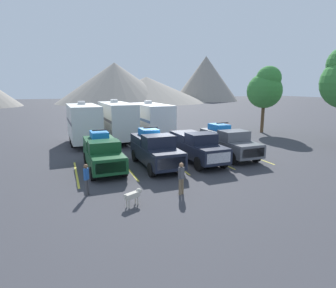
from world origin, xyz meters
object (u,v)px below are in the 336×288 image
pickup_truck_b (155,149)px  pickup_truck_d (228,141)px  person_b (86,177)px  dog (134,195)px  person_a (181,176)px  camper_trailer_c (152,120)px  pickup_truck_a (103,152)px  camper_trailer_a (84,122)px  camper_trailer_b (117,120)px  pickup_truck_c (197,146)px

pickup_truck_b → pickup_truck_d: 6.06m
person_b → dog: person_b is taller
pickup_truck_d → person_a: 8.65m
camper_trailer_c → person_b: bearing=-120.1°
camper_trailer_c → person_a: 14.50m
pickup_truck_a → camper_trailer_a: 8.43m
camper_trailer_a → dog: bearing=-86.1°
camper_trailer_b → pickup_truck_c: bearing=-68.3°
pickup_truck_b → camper_trailer_c: bearing=73.8°
pickup_truck_b → person_b: 5.96m
pickup_truck_a → pickup_truck_d: size_ratio=0.96×
pickup_truck_c → camper_trailer_b: bearing=111.7°
camper_trailer_a → person_b: bearing=-93.9°
pickup_truck_d → camper_trailer_a: bearing=139.8°
camper_trailer_a → person_a: bearing=-76.2°
pickup_truck_a → camper_trailer_a: size_ratio=0.72×
camper_trailer_b → person_b: 13.86m
pickup_truck_c → person_a: size_ratio=3.47×
pickup_truck_b → person_a: size_ratio=3.40×
pickup_truck_a → camper_trailer_a: (-0.50, 8.36, 0.96)m
dog → pickup_truck_b: bearing=63.3°
pickup_truck_a → person_a: size_ratio=3.31×
pickup_truck_a → person_b: (-1.36, -4.20, -0.21)m
pickup_truck_a → person_b: size_ratio=3.43×
camper_trailer_c → camper_trailer_b: bearing=168.7°
pickup_truck_d → dog: bearing=-144.8°
pickup_truck_a → camper_trailer_c: size_ratio=0.70×
pickup_truck_c → camper_trailer_b: size_ratio=0.68×
pickup_truck_d → camper_trailer_b: bearing=126.8°
person_b → pickup_truck_c: bearing=25.1°
pickup_truck_c → dog: 8.26m
pickup_truck_c → person_b: 8.63m
person_a → dog: bearing=-170.3°
pickup_truck_c → camper_trailer_c: bearing=93.4°
pickup_truck_d → camper_trailer_c: (-3.44, 8.33, 0.88)m
pickup_truck_b → dog: bearing=-116.7°
pickup_truck_b → camper_trailer_b: camper_trailer_b is taller
pickup_truck_b → dog: pickup_truck_b is taller
pickup_truck_b → camper_trailer_a: camper_trailer_a is taller
pickup_truck_d → camper_trailer_b: size_ratio=0.68×
person_a → camper_trailer_c: bearing=78.3°
camper_trailer_c → dog: camper_trailer_c is taller
pickup_truck_d → pickup_truck_a: bearing=-179.9°
person_a → camper_trailer_a: bearing=103.8°
pickup_truck_a → pickup_truck_b: (3.35, -0.56, 0.07)m
pickup_truck_a → pickup_truck_c: size_ratio=0.95×
pickup_truck_c → person_a: pickup_truck_c is taller
camper_trailer_b → person_b: (-4.01, -13.21, -1.21)m
pickup_truck_c → camper_trailer_a: size_ratio=0.75×
camper_trailer_c → person_b: 14.56m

